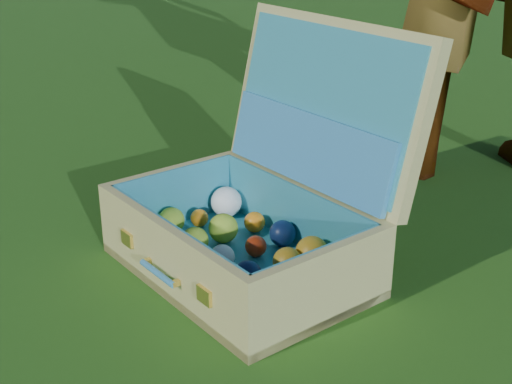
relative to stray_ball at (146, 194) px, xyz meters
name	(u,v)px	position (x,y,z in m)	size (l,w,h in m)	color
ground	(279,259)	(0.45, -0.07, -0.04)	(60.00, 60.00, 0.00)	#215114
stray_ball	(146,194)	(0.00, 0.00, 0.00)	(0.07, 0.07, 0.07)	#406EA8
suitcase	(267,202)	(0.44, -0.10, 0.12)	(0.70, 0.66, 0.53)	#C9BD6C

